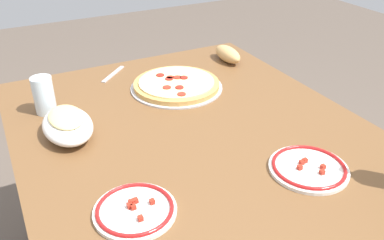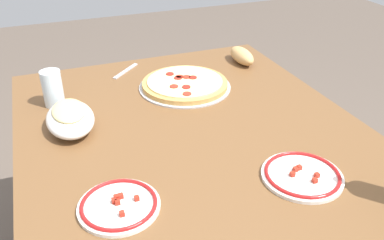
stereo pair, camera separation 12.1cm
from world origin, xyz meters
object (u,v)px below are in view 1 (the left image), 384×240
Objects in this scene: baked_pasta_dish at (67,124)px; pepperoni_pizza at (176,85)px; dining_table at (192,155)px; bread_loaf at (228,54)px; side_plate_far at (309,168)px; water_glass at (44,95)px; side_plate_near at (135,210)px.

pepperoni_pizza is at bearing -70.97° from baked_pasta_dish.
bread_loaf is at bearing -42.45° from dining_table.
bread_loaf is (0.79, -0.22, 0.02)m from side_plate_far.
side_plate_far is at bearing -139.14° from water_glass.
side_plate_near is (-0.61, -0.10, -0.06)m from water_glass.
baked_pasta_dish is at bearing 111.48° from bread_loaf.
dining_table is 6.37× the size of side_plate_near.
bread_loaf is at bearing -81.75° from water_glass.
bread_loaf reaches higher than side_plate_far.
baked_pasta_dish is 0.43m from side_plate_near.
baked_pasta_dish reaches higher than side_plate_far.
side_plate_far is (-0.06, -0.49, -0.00)m from side_plate_near.
side_plate_near is (-0.58, 0.39, -0.01)m from pepperoni_pizza.
pepperoni_pizza reaches higher than side_plate_near.
water_glass is at bearing 86.25° from pepperoni_pizza.
baked_pasta_dish reaches higher than bread_loaf.
side_plate_far is (-0.49, -0.55, -0.03)m from baked_pasta_dish.
baked_pasta_dish reaches higher than dining_table.
dining_table is at bearing 164.16° from pepperoni_pizza.
dining_table is at bearing -129.22° from water_glass.
dining_table is 9.93× the size of water_glass.
water_glass reaches higher than pepperoni_pizza.
water_glass is 0.75× the size of bread_loaf.
dining_table is 5.38× the size of baked_pasta_dish.
baked_pasta_dish is at bearing 69.04° from dining_table.
baked_pasta_dish reaches higher than pepperoni_pizza.
bread_loaf reaches higher than side_plate_near.
dining_table is 0.43m from side_plate_near.
baked_pasta_dish is at bearing 109.03° from pepperoni_pizza.
side_plate_near is 1.02m from bread_loaf.
pepperoni_pizza is at bearing -93.75° from water_glass.
side_plate_far is at bearing -152.17° from dining_table.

